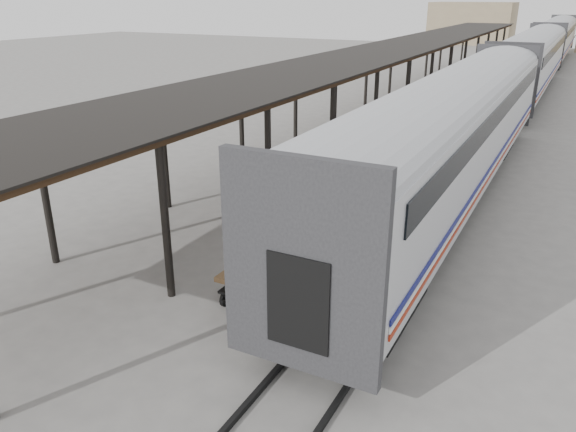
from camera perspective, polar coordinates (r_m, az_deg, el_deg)
The scene contains 10 objects.
ground at distance 15.28m, azimuth -3.05°, elevation -5.91°, with size 160.00×160.00×0.00m, color slate.
train at distance 45.78m, azimuth 23.46°, elevation 14.42°, with size 3.45×76.01×4.01m.
canopy at distance 37.23m, azimuth 11.76°, elevation 16.46°, with size 4.90×64.30×4.15m.
rails at distance 46.31m, azimuth 23.00°, elevation 11.23°, with size 1.54×150.00×0.12m.
building_left at distance 95.24m, azimuth 18.18°, elevation 18.13°, with size 12.00×8.00×6.00m, color tan.
baggage_cart at distance 14.03m, azimuth -2.58°, elevation -5.55°, with size 1.27×2.41×0.86m.
suitcase_stack at distance 14.20m, azimuth -2.10°, elevation -3.51°, with size 1.26×1.11×0.45m.
luggage_tug at distance 34.74m, azimuth 10.69°, elevation 10.40°, with size 1.06×1.45×1.17m.
porter at distance 12.93m, azimuth -3.14°, elevation -2.57°, with size 0.65×0.43×1.79m, color navy.
pedestrian at distance 30.59m, azimuth 8.55°, elevation 9.62°, with size 0.98×0.41×1.67m, color black.
Camera 1 is at (6.97, -11.63, 7.04)m, focal length 35.00 mm.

